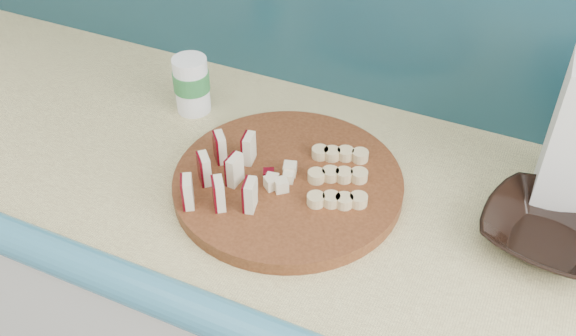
# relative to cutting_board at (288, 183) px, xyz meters

# --- Properties ---
(cutting_board) EXTENTS (0.49, 0.49, 0.02)m
(cutting_board) POSITION_rel_cutting_board_xyz_m (0.00, 0.00, 0.00)
(cutting_board) COLOR #421F0E
(cutting_board) RESTS_ON kitchen_counter
(apple_wedges) EXTENTS (0.13, 0.17, 0.05)m
(apple_wedges) POSITION_rel_cutting_board_xyz_m (-0.09, -0.06, 0.04)
(apple_wedges) COLOR beige
(apple_wedges) RESTS_ON cutting_board
(apple_chunks) EXTENTS (0.05, 0.06, 0.02)m
(apple_chunks) POSITION_rel_cutting_board_xyz_m (-0.02, -0.01, 0.02)
(apple_chunks) COLOR beige
(apple_chunks) RESTS_ON cutting_board
(banana_slices) EXTENTS (0.13, 0.16, 0.02)m
(banana_slices) POSITION_rel_cutting_board_xyz_m (0.08, 0.03, 0.02)
(banana_slices) COLOR #CFB57E
(banana_slices) RESTS_ON cutting_board
(brown_bowl) EXTENTS (0.23, 0.23, 0.05)m
(brown_bowl) POSITION_rel_cutting_board_xyz_m (0.41, 0.05, 0.01)
(brown_bowl) COLOR black
(brown_bowl) RESTS_ON kitchen_counter
(canister) EXTENTS (0.07, 0.07, 0.11)m
(canister) POSITION_rel_cutting_board_xyz_m (-0.26, 0.13, 0.05)
(canister) COLOR white
(canister) RESTS_ON kitchen_counter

